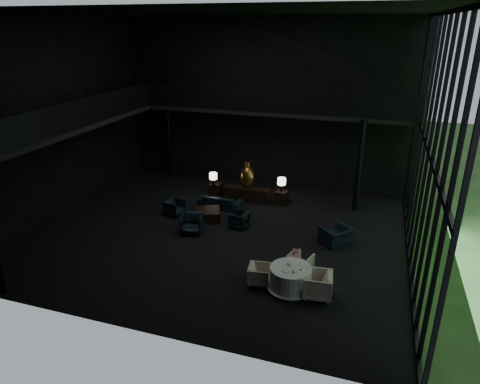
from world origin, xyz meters
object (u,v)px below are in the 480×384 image
(table_lamp_left, at_px, (213,177))
(lounge_armchair_east, at_px, (239,219))
(side_table_right, at_px, (281,197))
(sofa, at_px, (220,200))
(lounge_armchair_south, at_px, (192,222))
(side_table_left, at_px, (216,189))
(lounge_armchair_west, at_px, (175,207))
(dining_chair_west, at_px, (259,275))
(table_lamp_right, at_px, (282,182))
(dining_chair_east, at_px, (317,282))
(child, at_px, (297,253))
(coffee_table, at_px, (208,215))
(bronze_urn, at_px, (247,176))
(dining_chair_north, at_px, (300,263))
(window_armchair, at_px, (336,233))
(console, at_px, (246,194))
(dining_table, at_px, (290,280))

(table_lamp_left, xyz_separation_m, lounge_armchair_east, (2.13, -2.64, -0.70))
(side_table_right, distance_m, sofa, 2.79)
(table_lamp_left, bearing_deg, lounge_armchair_south, -81.68)
(side_table_left, xyz_separation_m, lounge_armchair_east, (2.13, -2.93, 0.03))
(side_table_left, xyz_separation_m, lounge_armchair_west, (-0.86, -2.65, 0.05))
(lounge_armchair_west, distance_m, dining_chair_west, 6.24)
(table_lamp_right, height_order, lounge_armchair_east, table_lamp_right)
(lounge_armchair_west, relative_size, dining_chair_east, 0.72)
(child, bearing_deg, coffee_table, -34.04)
(side_table_right, distance_m, table_lamp_right, 0.76)
(side_table_left, xyz_separation_m, dining_chair_west, (4.00, -6.56, 0.01))
(coffee_table, height_order, dining_chair_west, dining_chair_west)
(lounge_armchair_south, bearing_deg, side_table_left, 85.15)
(side_table_left, height_order, lounge_armchair_west, lounge_armchair_west)
(bronze_urn, bearing_deg, lounge_armchair_west, -133.72)
(side_table_left, distance_m, dining_chair_north, 7.48)
(dining_chair_west, bearing_deg, side_table_left, 24.30)
(bronze_urn, height_order, lounge_armchair_south, bronze_urn)
(window_armchair, bearing_deg, side_table_left, -75.51)
(bronze_urn, bearing_deg, console, -90.00)
(side_table_right, relative_size, lounge_armchair_east, 0.91)
(dining_chair_east, bearing_deg, sofa, -142.31)
(bronze_urn, xyz_separation_m, lounge_armchair_west, (-2.46, -2.57, -0.82))
(table_lamp_right, bearing_deg, console, -174.06)
(lounge_armchair_west, bearing_deg, dining_chair_north, -104.02)
(bronze_urn, height_order, sofa, bronze_urn)
(table_lamp_right, xyz_separation_m, lounge_armchair_west, (-4.06, -2.58, -0.71))
(coffee_table, distance_m, dining_table, 5.81)
(lounge_armchair_west, bearing_deg, child, -105.18)
(lounge_armchair_south, bearing_deg, console, 61.59)
(side_table_left, relative_size, lounge_armchair_west, 0.87)
(bronze_urn, distance_m, lounge_armchair_west, 3.65)
(lounge_armchair_south, height_order, child, child)
(bronze_urn, xyz_separation_m, window_armchair, (4.39, -3.10, -0.72))
(bronze_urn, xyz_separation_m, table_lamp_right, (1.60, 0.01, -0.10))
(side_table_right, xyz_separation_m, sofa, (-2.48, -1.28, 0.04))
(bronze_urn, height_order, dining_chair_north, bronze_urn)
(side_table_right, relative_size, dining_chair_east, 0.63)
(side_table_left, distance_m, dining_chair_west, 7.68)
(bronze_urn, relative_size, dining_chair_east, 1.23)
(dining_table, bearing_deg, sofa, 129.08)
(sofa, xyz_separation_m, dining_chair_north, (4.36, -4.17, -0.00))
(side_table_left, relative_size, dining_chair_east, 0.62)
(bronze_urn, relative_size, dining_chair_north, 1.74)
(table_lamp_left, xyz_separation_m, dining_chair_north, (5.09, -5.20, -0.69))
(sofa, height_order, lounge_armchair_east, sofa)
(side_table_left, xyz_separation_m, lounge_armchair_south, (0.54, -3.98, 0.16))
(dining_chair_east, bearing_deg, side_table_left, -144.81)
(bronze_urn, relative_size, window_armchair, 1.18)
(child, bearing_deg, dining_table, 90.50)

